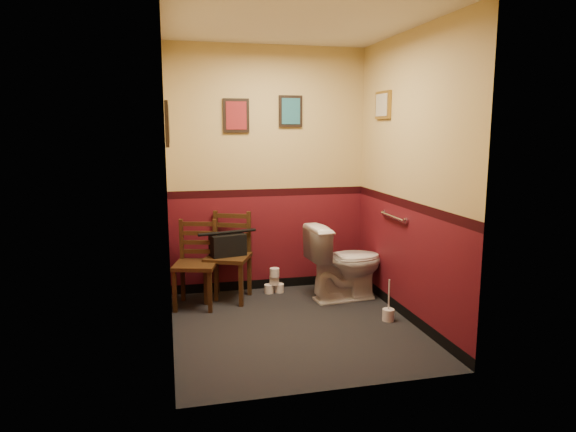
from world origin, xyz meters
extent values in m
cube|color=black|center=(0.00, 0.00, 0.00)|extent=(2.20, 2.40, 0.00)
cube|color=silver|center=(0.00, 0.00, 2.70)|extent=(2.20, 2.40, 0.00)
cube|color=#530F18|center=(0.00, 1.20, 1.35)|extent=(2.20, 0.00, 2.70)
cube|color=#530F18|center=(0.00, -1.20, 1.35)|extent=(2.20, 0.00, 2.70)
cube|color=#530F18|center=(-1.10, 0.00, 1.35)|extent=(0.00, 2.40, 2.70)
cube|color=#530F18|center=(1.10, 0.00, 1.35)|extent=(0.00, 2.40, 2.70)
cylinder|color=silver|center=(1.07, 0.25, 0.95)|extent=(0.03, 0.50, 0.03)
cylinder|color=silver|center=(1.09, 0.00, 0.95)|extent=(0.02, 0.06, 0.06)
cylinder|color=silver|center=(1.09, 0.50, 0.95)|extent=(0.02, 0.06, 0.06)
cube|color=black|center=(-0.35, 1.18, 1.95)|extent=(0.28, 0.03, 0.36)
cube|color=maroon|center=(-0.35, 1.17, 1.95)|extent=(0.22, 0.01, 0.30)
cube|color=black|center=(0.25, 1.18, 2.00)|extent=(0.26, 0.03, 0.34)
cube|color=#236171|center=(0.25, 1.17, 2.00)|extent=(0.20, 0.01, 0.28)
cube|color=black|center=(-1.08, 0.10, 1.85)|extent=(0.03, 0.30, 0.38)
cube|color=tan|center=(-1.07, 0.10, 1.85)|extent=(0.01, 0.24, 0.31)
cube|color=olive|center=(1.08, 0.60, 2.05)|extent=(0.03, 0.34, 0.28)
cube|color=tan|center=(1.07, 0.60, 2.05)|extent=(0.01, 0.28, 0.22)
imported|color=white|center=(0.72, 0.65, 0.40)|extent=(0.86, 0.53, 0.80)
cylinder|color=silver|center=(0.91, -0.06, 0.06)|extent=(0.11, 0.11, 0.11)
cylinder|color=silver|center=(0.91, -0.06, 0.25)|extent=(0.02, 0.02, 0.32)
cube|color=#432A14|center=(-0.85, 0.77, 0.44)|extent=(0.50, 0.50, 0.04)
cube|color=#432A14|center=(-1.07, 0.64, 0.22)|extent=(0.05, 0.05, 0.44)
cube|color=#432A14|center=(-0.97, 0.98, 0.22)|extent=(0.05, 0.05, 0.44)
cube|color=#432A14|center=(-0.73, 0.55, 0.22)|extent=(0.05, 0.05, 0.44)
cube|color=#432A14|center=(-0.63, 0.89, 0.22)|extent=(0.05, 0.05, 0.44)
cube|color=#432A14|center=(-0.97, 0.99, 0.66)|extent=(0.05, 0.04, 0.44)
cube|color=#432A14|center=(-0.63, 0.89, 0.66)|extent=(0.05, 0.04, 0.44)
cube|color=#432A14|center=(-0.80, 0.94, 0.54)|extent=(0.33, 0.11, 0.04)
cube|color=#432A14|center=(-0.80, 0.94, 0.64)|extent=(0.33, 0.11, 0.04)
cube|color=#432A14|center=(-0.80, 0.94, 0.73)|extent=(0.33, 0.11, 0.04)
cube|color=#432A14|center=(-0.80, 0.94, 0.83)|extent=(0.33, 0.11, 0.04)
cube|color=#432A14|center=(-0.50, 0.90, 0.47)|extent=(0.57, 0.57, 0.04)
cube|color=#432A14|center=(-0.74, 0.80, 0.23)|extent=(0.05, 0.05, 0.47)
cube|color=#432A14|center=(-0.60, 1.15, 0.23)|extent=(0.05, 0.05, 0.47)
cube|color=#432A14|center=(-0.40, 0.66, 0.23)|extent=(0.05, 0.05, 0.47)
cube|color=#432A14|center=(-0.26, 1.00, 0.23)|extent=(0.05, 0.05, 0.47)
cube|color=#432A14|center=(-0.60, 1.15, 0.70)|extent=(0.05, 0.05, 0.47)
cube|color=#432A14|center=(-0.25, 1.01, 0.70)|extent=(0.05, 0.05, 0.47)
cube|color=#432A14|center=(-0.43, 1.08, 0.57)|extent=(0.34, 0.16, 0.05)
cube|color=#432A14|center=(-0.43, 1.08, 0.67)|extent=(0.34, 0.16, 0.05)
cube|color=#432A14|center=(-0.43, 1.08, 0.78)|extent=(0.34, 0.16, 0.05)
cube|color=#432A14|center=(-0.43, 1.08, 0.88)|extent=(0.34, 0.16, 0.05)
cube|color=black|center=(-0.50, 0.90, 0.60)|extent=(0.40, 0.26, 0.23)
cylinder|color=black|center=(-0.50, 0.90, 0.74)|extent=(0.32, 0.11, 0.03)
cylinder|color=silver|center=(-0.03, 1.02, 0.05)|extent=(0.11, 0.11, 0.10)
cylinder|color=silver|center=(0.08, 1.02, 0.05)|extent=(0.11, 0.11, 0.10)
cylinder|color=silver|center=(0.02, 1.01, 0.14)|extent=(0.11, 0.11, 0.10)
cylinder|color=silver|center=(0.02, 0.99, 0.24)|extent=(0.11, 0.11, 0.10)
camera|label=1|loc=(-1.10, -4.38, 1.81)|focal=32.00mm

